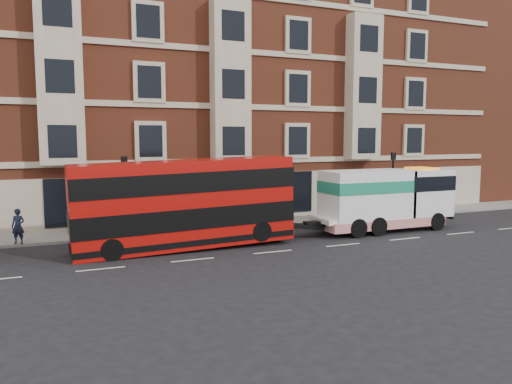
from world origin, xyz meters
TOP-DOWN VIEW (x-y plane):
  - ground at (0.00, 0.00)m, footprint 120.00×120.00m
  - sidewalk at (0.00, 7.50)m, footprint 90.00×3.00m
  - victorian_terrace at (0.50, 15.00)m, footprint 45.00×12.00m
  - filler_east at (32.00, 14.00)m, footprint 18.00×10.00m
  - lamp_post_west at (-6.00, 6.20)m, footprint 0.35×0.15m
  - lamp_post_east at (12.00, 6.20)m, footprint 0.35×0.15m
  - double_decker_bus at (-3.68, 2.42)m, footprint 10.87×2.49m
  - tow_truck at (8.38, 2.42)m, footprint 8.70×2.57m
  - pedestrian at (-11.34, 6.15)m, footprint 0.77×0.65m

SIDE VIEW (x-z plane):
  - ground at x=0.00m, z-range 0.00..0.00m
  - sidewalk at x=0.00m, z-range 0.00..0.15m
  - pedestrian at x=-11.34m, z-range 0.15..1.95m
  - tow_truck at x=8.38m, z-range 0.11..3.74m
  - double_decker_bus at x=-3.68m, z-range 0.13..4.53m
  - lamp_post_west at x=-6.00m, z-range 0.50..4.85m
  - lamp_post_east at x=12.00m, z-range 0.50..4.85m
  - filler_east at x=32.00m, z-range -0.07..18.93m
  - victorian_terrace at x=0.50m, z-range -0.13..20.27m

